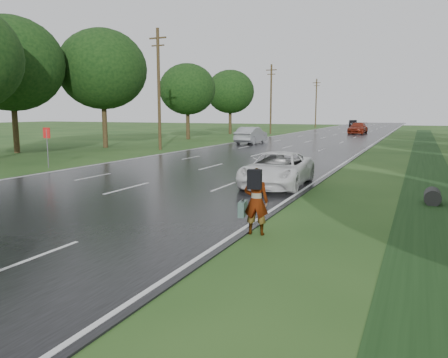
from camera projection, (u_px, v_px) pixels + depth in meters
road at (318, 139)px, 51.49m from camera, size 14.00×180.00×0.04m
edge_stripe_east at (379, 140)px, 48.75m from camera, size 0.12×180.00×0.01m
edge_stripe_west at (264, 138)px, 54.22m from camera, size 0.12×180.00×0.01m
center_line at (318, 139)px, 51.49m from camera, size 0.12×180.00×0.01m
drainage_ditch at (429, 172)px, 23.12m from camera, size 2.20×120.00×0.56m
road_sign at (47, 139)px, 24.93m from camera, size 0.50×0.06×2.30m
utility_pole_mid at (159, 88)px, 36.39m from camera, size 1.60×0.26×10.00m
utility_pole_far at (271, 98)px, 63.45m from camera, size 1.60×0.26×10.00m
utility_pole_distant at (316, 102)px, 90.50m from camera, size 1.60×0.26×10.00m
tree_west_c at (102, 69)px, 38.48m from camera, size 7.80×7.80×10.43m
tree_west_d at (187, 89)px, 50.95m from camera, size 6.60×6.60×8.80m
tree_west_e at (11, 64)px, 33.40m from camera, size 8.00×8.00×10.44m
tree_west_f at (230, 92)px, 63.77m from camera, size 7.00×7.00×9.29m
pedestrian at (255, 200)px, 11.28m from camera, size 0.86×0.67×1.75m
white_pickup at (277, 169)px, 18.61m from camera, size 2.60×5.27×1.44m
silver_sedan at (251, 135)px, 43.93m from camera, size 1.78×5.08×1.67m
far_car_red at (358, 128)px, 64.36m from camera, size 2.48×5.73×1.64m
far_car_dark at (353, 123)px, 93.97m from camera, size 2.04×4.64×1.48m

